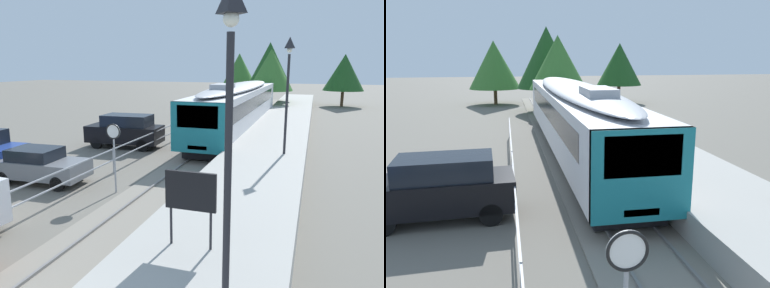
% 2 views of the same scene
% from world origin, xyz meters
% --- Properties ---
extents(ground_plane, '(160.00, 160.00, 0.00)m').
position_xyz_m(ground_plane, '(-3.00, 22.00, 0.00)').
color(ground_plane, '#6B665B').
extents(track_rails, '(3.20, 60.00, 0.14)m').
position_xyz_m(track_rails, '(0.00, 22.00, 0.03)').
color(track_rails, gray).
rests_on(track_rails, ground).
extents(commuter_train, '(2.82, 20.83, 3.74)m').
position_xyz_m(commuter_train, '(0.00, 24.80, 2.15)').
color(commuter_train, silver).
rests_on(commuter_train, track_rails).
extents(station_platform, '(3.90, 60.00, 0.90)m').
position_xyz_m(station_platform, '(3.25, 22.00, 0.45)').
color(station_platform, '#A8A59E').
rests_on(station_platform, ground).
extents(platform_lamp_near_end, '(0.34, 0.34, 5.35)m').
position_xyz_m(platform_lamp_near_end, '(4.21, 2.85, 4.62)').
color(platform_lamp_near_end, '#232328').
rests_on(platform_lamp_near_end, station_platform).
extents(platform_lamp_mid_platform, '(0.34, 0.34, 5.35)m').
position_xyz_m(platform_lamp_mid_platform, '(4.21, 14.88, 4.62)').
color(platform_lamp_mid_platform, '#232328').
rests_on(platform_lamp_mid_platform, station_platform).
extents(platform_notice_board, '(1.20, 0.08, 1.80)m').
position_xyz_m(platform_notice_board, '(2.91, 4.87, 2.19)').
color(platform_notice_board, '#232328').
rests_on(platform_notice_board, station_platform).
extents(speed_limit_sign, '(0.61, 0.10, 2.81)m').
position_xyz_m(speed_limit_sign, '(-1.92, 9.77, 2.12)').
color(speed_limit_sign, '#9EA0A5').
rests_on(speed_limit_sign, ground).
extents(carpark_fence, '(0.06, 36.06, 1.25)m').
position_xyz_m(carpark_fence, '(-3.30, 12.00, 0.91)').
color(carpark_fence, '#9EA0A5').
rests_on(carpark_fence, ground).
extents(parked_hatchback_grey, '(4.08, 1.95, 1.53)m').
position_xyz_m(parked_hatchback_grey, '(-5.66, 9.90, 0.79)').
color(parked_hatchback_grey, slate).
rests_on(parked_hatchback_grey, ground).
extents(parked_suv_black, '(4.69, 2.14, 2.04)m').
position_xyz_m(parked_suv_black, '(-5.55, 17.34, 1.06)').
color(parked_suv_black, black).
rests_on(parked_suv_black, ground).
extents(tree_behind_carpark, '(5.27, 5.27, 6.52)m').
position_xyz_m(tree_behind_carpark, '(-4.50, 47.39, 4.08)').
color(tree_behind_carpark, brown).
rests_on(tree_behind_carpark, ground).
extents(tree_behind_station_far, '(4.78, 4.78, 6.30)m').
position_xyz_m(tree_behind_station_far, '(8.60, 46.36, 4.11)').
color(tree_behind_station_far, brown).
rests_on(tree_behind_station_far, ground).
extents(tree_distant_left, '(5.43, 5.43, 7.54)m').
position_xyz_m(tree_distant_left, '(0.27, 40.99, 4.84)').
color(tree_distant_left, brown).
rests_on(tree_distant_left, ground).
extents(tree_distant_centre, '(4.73, 4.73, 6.65)m').
position_xyz_m(tree_distant_centre, '(0.82, 37.49, 4.49)').
color(tree_distant_centre, brown).
rests_on(tree_distant_centre, ground).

